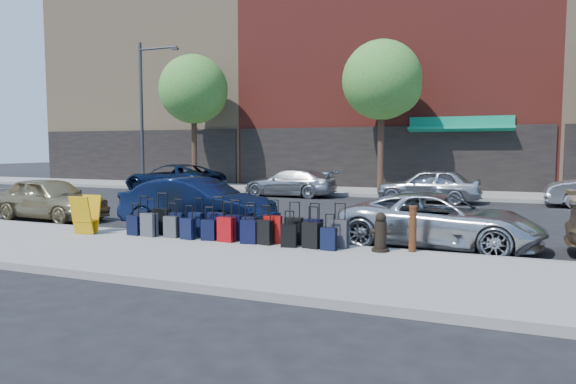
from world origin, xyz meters
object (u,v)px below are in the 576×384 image
at_px(streetlight, 144,105).
at_px(car_near_2, 440,220).
at_px(car_far_0, 173,179).
at_px(tree_center, 385,82).
at_px(car_far_2, 429,185).
at_px(car_near_0, 50,198).
at_px(bollard, 413,228).
at_px(suitcase_front_5, 234,227).
at_px(car_far_1, 290,183).
at_px(car_near_1, 197,204).
at_px(tree_left, 196,91).
at_px(display_rack, 86,215).
at_px(fire_hydrant, 381,233).

height_order(streetlight, car_near_2, streetlight).
xyz_separation_m(car_near_2, car_far_0, (-13.91, 9.72, 0.11)).
bearing_deg(tree_center, car_far_2, -48.48).
relative_size(tree_center, car_near_0, 1.82).
bearing_deg(bollard, car_far_0, 140.27).
height_order(bollard, car_far_2, car_far_2).
height_order(tree_center, car_far_2, tree_center).
bearing_deg(suitcase_front_5, car_far_1, 105.13).
distance_m(suitcase_front_5, car_near_1, 2.67).
bearing_deg(tree_left, car_near_1, -58.06).
height_order(suitcase_front_5, car_near_2, car_near_2).
distance_m(tree_left, car_far_2, 14.06).
height_order(streetlight, display_rack, streetlight).
bearing_deg(tree_left, streetlight, -166.61).
height_order(streetlight, car_far_1, streetlight).
bearing_deg(display_rack, tree_left, 105.75).
xyz_separation_m(fire_hydrant, car_near_1, (-5.47, 1.75, 0.20)).
xyz_separation_m(bollard, car_near_2, (0.40, 1.51, -0.01)).
distance_m(car_near_1, car_far_0, 12.20).
height_order(car_near_0, car_near_2, car_near_0).
bearing_deg(car_near_0, car_far_0, 16.58).
height_order(bollard, car_near_0, car_near_0).
height_order(tree_center, suitcase_front_5, tree_center).
bearing_deg(tree_left, car_far_0, -81.40).
xyz_separation_m(car_near_2, car_far_2, (-1.40, 9.89, 0.09)).
bearing_deg(tree_center, tree_left, 180.00).
distance_m(tree_center, car_far_0, 11.47).
bearing_deg(car_far_1, display_rack, -0.42).
bearing_deg(car_near_0, car_far_1, -17.39).
bearing_deg(car_near_0, display_rack, -117.81).
bearing_deg(car_near_2, car_far_0, 61.25).
bearing_deg(tree_center, display_rack, -106.41).
relative_size(car_near_0, car_far_2, 0.95).
bearing_deg(car_far_1, tree_left, -108.77).
xyz_separation_m(car_near_0, car_near_2, (11.92, -0.07, -0.06)).
bearing_deg(car_far_2, car_near_1, -25.55).
bearing_deg(streetlight, tree_center, 2.98).
distance_m(suitcase_front_5, car_far_0, 14.80).
height_order(streetlight, fire_hydrant, streetlight).
bearing_deg(suitcase_front_5, car_far_0, 129.23).
distance_m(car_near_1, car_far_2, 11.08).
height_order(suitcase_front_5, car_near_0, car_near_0).
bearing_deg(tree_center, car_near_0, -122.64).
bearing_deg(car_far_2, car_far_0, -87.44).
height_order(car_near_2, car_far_0, car_far_0).
xyz_separation_m(suitcase_front_5, display_rack, (-3.81, -0.62, 0.18)).
xyz_separation_m(tree_left, suitcase_front_5, (9.90, -14.32, -4.97)).
height_order(suitcase_front_5, car_near_1, car_near_1).
bearing_deg(car_far_0, bollard, 56.89).
bearing_deg(tree_left, tree_center, 0.00).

